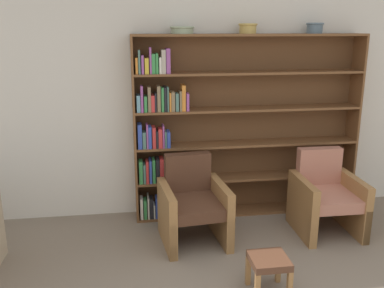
{
  "coord_description": "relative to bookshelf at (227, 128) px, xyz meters",
  "views": [
    {
      "loc": [
        -1.06,
        -2.1,
        2.14
      ],
      "look_at": [
        -0.43,
        2.16,
        0.95
      ],
      "focal_mm": 40.0,
      "sensor_mm": 36.0,
      "label": 1
    }
  ],
  "objects": [
    {
      "name": "armchair_cushioned",
      "position": [
        0.95,
        -0.62,
        -0.64
      ],
      "size": [
        0.65,
        0.69,
        0.86
      ],
      "rotation": [
        0.0,
        0.0,
        3.13
      ],
      "color": "olive",
      "rests_on": "ground"
    },
    {
      "name": "wall_back",
      "position": [
        -0.02,
        0.17,
        0.35
      ],
      "size": [
        12.0,
        0.06,
        2.75
      ],
      "color": "silver",
      "rests_on": "ground"
    },
    {
      "name": "footstool",
      "position": [
        -0.0,
        -1.63,
        -0.76
      ],
      "size": [
        0.31,
        0.31,
        0.32
      ],
      "color": "olive",
      "rests_on": "ground"
    },
    {
      "name": "bowl_copper",
      "position": [
        0.2,
        -0.02,
        1.1
      ],
      "size": [
        0.2,
        0.2,
        0.11
      ],
      "color": "tan",
      "rests_on": "bookshelf"
    },
    {
      "name": "armchair_leather",
      "position": [
        -0.48,
        -0.62,
        -0.64
      ],
      "size": [
        0.7,
        0.74,
        0.86
      ],
      "rotation": [
        0.0,
        0.0,
        3.24
      ],
      "color": "olive",
      "rests_on": "ground"
    },
    {
      "name": "bowl_cream",
      "position": [
        0.95,
        -0.02,
        1.11
      ],
      "size": [
        0.19,
        0.19,
        0.11
      ],
      "color": "slate",
      "rests_on": "bookshelf"
    },
    {
      "name": "bowl_slate",
      "position": [
        -0.51,
        -0.02,
        1.09
      ],
      "size": [
        0.26,
        0.26,
        0.08
      ],
      "color": "gray",
      "rests_on": "bookshelf"
    },
    {
      "name": "bookshelf",
      "position": [
        0.0,
        0.0,
        0.0
      ],
      "size": [
        2.58,
        0.3,
        2.06
      ],
      "color": "brown",
      "rests_on": "ground"
    }
  ]
}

